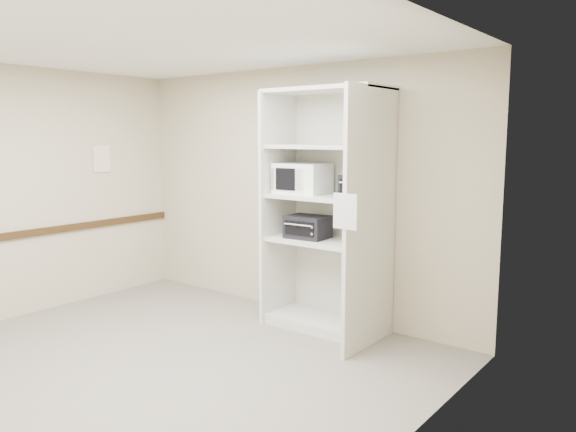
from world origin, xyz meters
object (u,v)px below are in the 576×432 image
Objects in this scene: toaster_oven_upper at (362,186)px; toaster_oven_lower at (308,227)px; shelving_unit at (330,219)px; microwave at (302,178)px.

toaster_oven_lower is (-0.58, -0.08, -0.44)m from toaster_oven_upper.
shelving_unit reaches higher than toaster_oven_lower.
microwave is at bearing 151.21° from toaster_oven_lower.
microwave is (-0.35, 0.01, 0.39)m from shelving_unit.
toaster_oven_upper is at bearing 5.01° from toaster_oven_lower.
shelving_unit reaches higher than microwave.
toaster_oven_upper is 0.73m from toaster_oven_lower.
toaster_oven_upper is (0.68, 0.03, -0.05)m from microwave.
microwave is 1.24× the size of toaster_oven_lower.
toaster_oven_upper is 0.90× the size of toaster_oven_lower.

